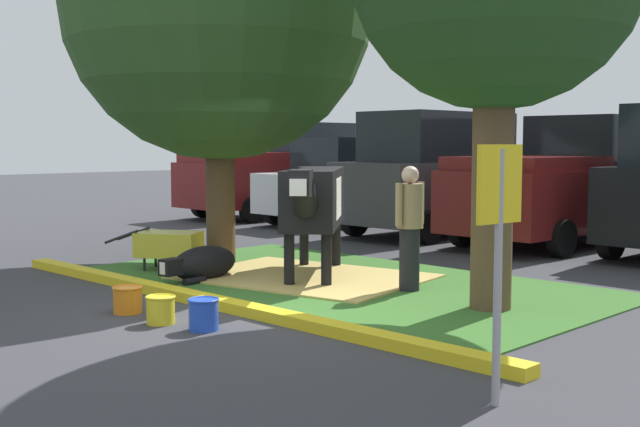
% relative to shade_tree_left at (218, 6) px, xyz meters
% --- Properties ---
extents(ground_plane, '(80.00, 80.00, 0.00)m').
position_rel_shade_tree_left_xyz_m(ground_plane, '(2.97, -1.85, -3.99)').
color(ground_plane, '#38383D').
extents(grass_island, '(7.26, 4.10, 0.02)m').
position_rel_shade_tree_left_xyz_m(grass_island, '(2.47, 0.06, -3.98)').
color(grass_island, '#386B28').
rests_on(grass_island, ground).
extents(curb_yellow, '(8.46, 0.24, 0.12)m').
position_rel_shade_tree_left_xyz_m(curb_yellow, '(2.47, -2.14, -3.93)').
color(curb_yellow, yellow).
rests_on(curb_yellow, ground).
extents(hay_bedding, '(3.59, 2.95, 0.04)m').
position_rel_shade_tree_left_xyz_m(hay_bedding, '(1.93, -0.04, -3.96)').
color(hay_bedding, tan).
rests_on(hay_bedding, ground).
extents(shade_tree_left, '(4.75, 4.75, 6.38)m').
position_rel_shade_tree_left_xyz_m(shade_tree_left, '(0.00, 0.00, 0.00)').
color(shade_tree_left, '#4C3823').
rests_on(shade_tree_left, ground).
extents(cow_holstein, '(2.28, 2.65, 1.58)m').
position_rel_shade_tree_left_xyz_m(cow_holstein, '(1.98, 0.08, -2.87)').
color(cow_holstein, black).
rests_on(cow_holstein, ground).
extents(calf_lying, '(0.59, 1.32, 0.48)m').
position_rel_shade_tree_left_xyz_m(calf_lying, '(1.05, -1.15, -3.75)').
color(calf_lying, black).
rests_on(calf_lying, ground).
extents(person_handler, '(0.34, 0.53, 1.61)m').
position_rel_shade_tree_left_xyz_m(person_handler, '(3.58, 0.21, -3.13)').
color(person_handler, black).
rests_on(person_handler, ground).
extents(wheelbarrow, '(1.48, 1.22, 0.63)m').
position_rel_shade_tree_left_xyz_m(wheelbarrow, '(-0.01, -0.94, -3.60)').
color(wheelbarrow, gold).
rests_on(wheelbarrow, ground).
extents(parking_sign, '(0.10, 0.44, 1.89)m').
position_rel_shade_tree_left_xyz_m(parking_sign, '(6.82, -2.88, -2.65)').
color(parking_sign, '#99999E').
rests_on(parking_sign, ground).
extents(bucket_orange, '(0.34, 0.34, 0.30)m').
position_rel_shade_tree_left_xyz_m(bucket_orange, '(2.14, -3.02, -3.83)').
color(bucket_orange, orange).
rests_on(bucket_orange, ground).
extents(bucket_yellow, '(0.32, 0.32, 0.30)m').
position_rel_shade_tree_left_xyz_m(bucket_yellow, '(2.86, -3.07, -3.83)').
color(bucket_yellow, yellow).
rests_on(bucket_yellow, ground).
extents(bucket_blue, '(0.32, 0.32, 0.33)m').
position_rel_shade_tree_left_xyz_m(bucket_blue, '(3.42, -2.93, -3.82)').
color(bucket_blue, blue).
rests_on(bucket_blue, ground).
extents(pickup_truck_black, '(2.35, 5.46, 2.42)m').
position_rel_shade_tree_left_xyz_m(pickup_truck_black, '(-5.50, 6.43, -2.87)').
color(pickup_truck_black, maroon).
rests_on(pickup_truck_black, ground).
extents(hatchback_white, '(2.13, 4.45, 2.02)m').
position_rel_shade_tree_left_xyz_m(hatchback_white, '(-2.89, 6.06, -3.00)').
color(hatchback_white, silver).
rests_on(hatchback_white, ground).
extents(suv_dark_grey, '(2.23, 4.66, 2.52)m').
position_rel_shade_tree_left_xyz_m(suv_dark_grey, '(-0.09, 5.79, -2.72)').
color(suv_dark_grey, '#3D3D42').
rests_on(suv_dark_grey, ground).
extents(pickup_truck_maroon, '(2.35, 5.46, 2.42)m').
position_rel_shade_tree_left_xyz_m(pickup_truck_maroon, '(2.53, 6.28, -2.87)').
color(pickup_truck_maroon, maroon).
rests_on(pickup_truck_maroon, ground).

